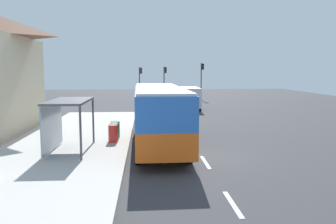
{
  "coord_description": "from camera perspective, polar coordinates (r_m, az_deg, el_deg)",
  "views": [
    {
      "loc": [
        -2.43,
        -16.37,
        4.12
      ],
      "look_at": [
        -1.0,
        5.64,
        1.5
      ],
      "focal_mm": 37.86,
      "sensor_mm": 36.0,
      "label": 1
    }
  ],
  "objects": [
    {
      "name": "lane_stripe_seg_5",
      "position": [
        35.71,
        0.61,
        0.16
      ],
      "size": [
        0.16,
        2.2,
        0.01
      ],
      "primitive_type": "cube",
      "color": "silver",
      "rests_on": "ground"
    },
    {
      "name": "lane_stripe_seg_3",
      "position": [
        25.84,
        2.28,
        -2.39
      ],
      "size": [
        0.16,
        2.2,
        0.01
      ],
      "primitive_type": "cube",
      "color": "silver",
      "rests_on": "ground"
    },
    {
      "name": "traffic_light_near_side",
      "position": [
        49.76,
        5.48,
        5.89
      ],
      "size": [
        0.49,
        0.28,
        5.08
      ],
      "color": "#2D2D2D",
      "rests_on": "ground"
    },
    {
      "name": "lane_stripe_seg_0",
      "position": [
        11.47,
        10.38,
        -14.36
      ],
      "size": [
        0.16,
        2.2,
        0.01
      ],
      "primitive_type": "cube",
      "color": "silver",
      "rests_on": "ground"
    },
    {
      "name": "lane_stripe_seg_6",
      "position": [
        40.67,
        0.08,
        0.97
      ],
      "size": [
        0.16,
        2.2,
        0.01
      ],
      "primitive_type": "cube",
      "color": "silver",
      "rests_on": "ground"
    },
    {
      "name": "lane_stripe_seg_7",
      "position": [
        45.63,
        -0.34,
        1.6
      ],
      "size": [
        0.16,
        2.2,
        0.01
      ],
      "primitive_type": "cube",
      "color": "silver",
      "rests_on": "ground"
    },
    {
      "name": "lane_stripe_seg_4",
      "position": [
        30.76,
        1.31,
        -0.91
      ],
      "size": [
        0.16,
        2.2,
        0.01
      ],
      "primitive_type": "cube",
      "color": "silver",
      "rests_on": "ground"
    },
    {
      "name": "traffic_light_far_side",
      "position": [
        49.94,
        -4.5,
        5.51
      ],
      "size": [
        0.49,
        0.28,
        4.52
      ],
      "color": "#2D2D2D",
      "rests_on": "ground"
    },
    {
      "name": "recycling_bin_green",
      "position": [
        20.39,
        -8.66,
        -3.09
      ],
      "size": [
        0.52,
        0.52,
        0.95
      ],
      "primitive_type": "cylinder",
      "color": "green",
      "rests_on": "sidewalk_platform"
    },
    {
      "name": "sidewalk_platform",
      "position": [
        19.22,
        -15.63,
        -5.58
      ],
      "size": [
        6.2,
        30.0,
        0.18
      ],
      "primitive_type": "cube",
      "color": "beige",
      "rests_on": "ground"
    },
    {
      "name": "bus_shelter",
      "position": [
        17.88,
        -16.56,
        -0.01
      ],
      "size": [
        1.8,
        4.0,
        2.5
      ],
      "color": "#4C4C51",
      "rests_on": "sidewalk_platform"
    },
    {
      "name": "bus",
      "position": [
        19.18,
        -1.55,
        -0.05
      ],
      "size": [
        2.73,
        11.06,
        3.21
      ],
      "color": "orange",
      "rests_on": "ground"
    },
    {
      "name": "sedan_near",
      "position": [
        57.39,
        1.02,
        3.45
      ],
      "size": [
        2.01,
        4.48,
        1.52
      ],
      "color": "#195933",
      "rests_on": "ground"
    },
    {
      "name": "recycling_bin_blue",
      "position": [
        21.07,
        -8.49,
        -2.76
      ],
      "size": [
        0.52,
        0.52,
        0.95
      ],
      "primitive_type": "cylinder",
      "color": "blue",
      "rests_on": "sidewalk_platform"
    },
    {
      "name": "lane_stripe_seg_1",
      "position": [
        16.13,
        6.03,
        -8.04
      ],
      "size": [
        0.16,
        2.2,
        0.01
      ],
      "primitive_type": "cube",
      "color": "silver",
      "rests_on": "ground"
    },
    {
      "name": "recycling_bin_red",
      "position": [
        19.7,
        -8.83,
        -3.44
      ],
      "size": [
        0.52,
        0.52,
        0.95
      ],
      "primitive_type": "cylinder",
      "color": "red",
      "rests_on": "sidewalk_platform"
    },
    {
      "name": "lane_stripe_seg_2",
      "position": [
        20.95,
        3.72,
        -4.56
      ],
      "size": [
        0.16,
        2.2,
        0.01
      ],
      "primitive_type": "cube",
      "color": "silver",
      "rests_on": "ground"
    },
    {
      "name": "traffic_light_median",
      "position": [
        50.81,
        -0.52,
        5.61
      ],
      "size": [
        0.49,
        0.28,
        4.61
      ],
      "color": "#2D2D2D",
      "rests_on": "ground"
    },
    {
      "name": "white_van",
      "position": [
        37.27,
        3.43,
        2.49
      ],
      "size": [
        2.15,
        5.25,
        2.3
      ],
      "color": "silver",
      "rests_on": "ground"
    },
    {
      "name": "ground_plane",
      "position": [
        30.75,
        0.85,
        -0.96
      ],
      "size": [
        56.0,
        92.0,
        0.04
      ],
      "primitive_type": "cube",
      "color": "#38383A"
    }
  ]
}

